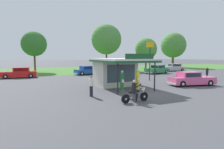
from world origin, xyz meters
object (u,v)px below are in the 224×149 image
Objects in this scene: featured_classic_sedan at (191,79)px; bystander_admiring_sedan at (91,85)px; parked_car_back_row_far_left at (157,70)px; roadside_pole_sign at (150,54)px; bystander_standing_back_lot at (112,71)px; bystander_strolling_foreground at (207,73)px; parked_car_back_row_far_right at (19,73)px; bystander_chatting_near_pumps at (114,73)px; parked_car_second_row_spare at (173,68)px; gas_pump_nearside at (122,82)px; parked_car_back_row_left at (88,71)px; gas_pump_offside at (138,80)px; parked_car_back_row_right at (121,70)px; motorcycle_with_rider at (135,93)px.

bystander_admiring_sedan reaches higher than featured_classic_sedan.
parked_car_back_row_far_left is 11.13m from roadside_pole_sign.
bystander_strolling_foreground is (10.57, -8.63, -0.01)m from bystander_standing_back_lot.
bystander_strolling_foreground reaches higher than parked_car_back_row_far_right.
roadside_pole_sign is (10.05, 6.14, 2.56)m from bystander_admiring_sedan.
featured_classic_sedan is at bearing -60.04° from bystander_chatting_near_pumps.
parked_car_second_row_spare is at bearing 35.25° from bystander_admiring_sedan.
parked_car_back_row_far_left is at bearing 20.85° from bystander_chatting_near_pumps.
bystander_standing_back_lot is (4.10, 11.45, 0.03)m from gas_pump_nearside.
parked_car_back_row_far_right is 2.99× the size of bystander_standing_back_lot.
parked_car_back_row_far_left is 3.16× the size of bystander_strolling_foreground.
gas_pump_offside is at bearing -90.23° from parked_car_back_row_left.
gas_pump_nearside is at bearing -116.66° from parked_car_back_row_right.
roadside_pole_sign is at bearing 45.54° from gas_pump_offside.
parked_car_second_row_spare is (21.92, 20.09, 0.08)m from motorcycle_with_rider.
bystander_admiring_sedan is (-17.41, -14.03, 0.16)m from parked_car_back_row_far_left.
bystander_strolling_foreground reaches higher than featured_classic_sedan.
bystander_strolling_foreground is (12.91, -13.62, 0.23)m from parked_car_back_row_left.
parked_car_back_row_left reaches higher than parked_car_back_row_right.
bystander_chatting_near_pumps is at bearing 71.28° from motorcycle_with_rider.
bystander_admiring_sedan reaches higher than bystander_chatting_near_pumps.
parked_car_back_row_far_left is 3.22× the size of bystander_admiring_sedan.
gas_pump_nearside is at bearing 179.49° from featured_classic_sedan.
bystander_chatting_near_pumps is at bearing -159.15° from parked_car_back_row_far_left.
bystander_strolling_foreground is (17.92, 3.75, 0.02)m from bystander_admiring_sedan.
parked_car_back_row_right is (16.77, -0.44, -0.04)m from parked_car_back_row_far_right.
parked_car_back_row_left is 3.00× the size of bystander_strolling_foreground.
featured_classic_sedan is 6.20m from roadside_pole_sign.
bystander_standing_back_lot reaches higher than bystander_strolling_foreground.
parked_car_back_row_far_left is 1.05× the size of parked_car_back_row_left.
gas_pump_nearside is 0.34× the size of parked_car_back_row_right.
parked_car_back_row_far_right is (-7.95, 19.85, 0.05)m from motorcycle_with_rider.
bystander_admiring_sedan reaches higher than parked_car_back_row_right.
parked_car_back_row_far_left is at bearing 9.31° from bystander_standing_back_lot.
parked_car_back_row_far_left is 0.94× the size of parked_car_back_row_right.
gas_pump_nearside is 0.38× the size of parked_car_back_row_left.
bystander_standing_back_lot reaches higher than parked_car_back_row_left.
motorcycle_with_rider is at bearing -68.16° from parked_car_back_row_far_right.
parked_car_back_row_left is (-12.41, 3.34, -0.04)m from parked_car_back_row_far_left.
roadside_pole_sign is (15.84, -10.64, 2.73)m from parked_car_back_row_far_right.
roadside_pole_sign reaches higher than bystander_standing_back_lot.
gas_pump_nearside is 8.94m from roadside_pole_sign.
bystander_strolling_foreground is at bearing -39.24° from bystander_standing_back_lot.
gas_pump_offside is 1.18× the size of bystander_strolling_foreground.
gas_pump_nearside is 0.36× the size of parked_car_back_row_far_left.
roadside_pole_sign is at bearing 49.42° from motorcycle_with_rider.
gas_pump_nearside is 18.25m from parked_car_back_row_far_right.
bystander_admiring_sedan is at bearing -175.83° from featured_classic_sedan.
gas_pump_nearside is 26.33m from parked_car_second_row_spare.
featured_classic_sedan is 14.33m from parked_car_back_row_far_left.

